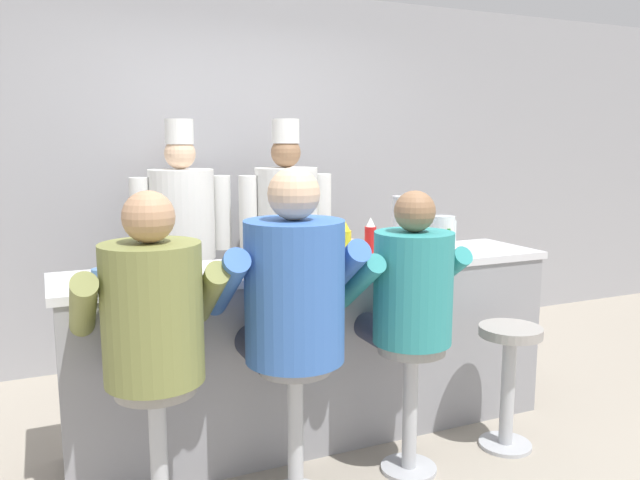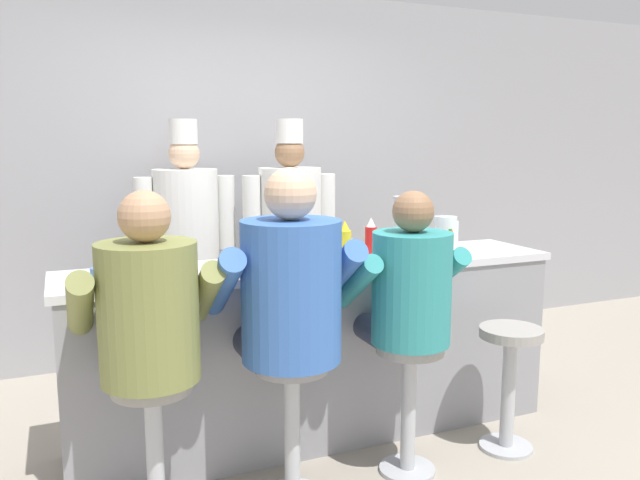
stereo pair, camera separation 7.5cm
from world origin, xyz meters
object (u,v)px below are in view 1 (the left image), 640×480
Objects in this scene: hot_sauce_bottle_orange at (448,242)px; coffee_mug_tan at (349,248)px; cereal_bowl at (320,255)px; mustard_bottle_yellow at (345,244)px; diner_seated_teal at (409,296)px; cook_in_whites_far at (287,232)px; cup_stack_steel at (399,224)px; diner_seated_olive at (152,322)px; water_pitcher_clear at (443,233)px; breakfast_plate at (275,267)px; coffee_mug_blue at (104,278)px; napkin_dispenser_chrome at (424,243)px; empty_stool_round at (509,367)px; ketchup_bottle_red at (370,240)px; diner_seated_blue at (291,298)px; cook_in_whites_near at (183,236)px.

hot_sauce_bottle_orange reaches higher than coffee_mug_tan.
mustard_bottle_yellow is at bearing -65.81° from cereal_bowl.
cook_in_whites_far is (0.00, 1.63, 0.09)m from diner_seated_teal.
diner_seated_olive is at bearing -158.65° from cup_stack_steel.
breakfast_plate is at bearing -173.27° from water_pitcher_clear.
coffee_mug_blue is at bearing -178.23° from mustard_bottle_yellow.
water_pitcher_clear is 1.54× the size of napkin_dispenser_chrome.
hot_sauce_bottle_orange is at bearing -110.49° from water_pitcher_clear.
hot_sauce_bottle_orange is 0.14m from napkin_dispenser_chrome.
diner_seated_teal is at bearing -140.84° from hot_sauce_bottle_orange.
empty_stool_round is (0.60, -0.03, -0.43)m from diner_seated_teal.
coffee_mug_tan is at bearing -92.15° from cook_in_whites_far.
cup_stack_steel reaches higher than ketchup_bottle_red.
diner_seated_olive reaches higher than empty_stool_round.
diner_seated_blue is (-0.39, -0.56, -0.07)m from cereal_bowl.
cook_in_whites_near is at bearing 119.27° from ketchup_bottle_red.
coffee_mug_tan reaches higher than breakfast_plate.
cup_stack_steel reaches higher than empty_stool_round.
empty_stool_round is 1.84m from cook_in_whites_far.
coffee_mug_tan is at bearing 137.07° from empty_stool_round.
cook_in_whites_near reaches higher than diner_seated_olive.
ketchup_bottle_red is at bearing -53.90° from coffee_mug_tan.
cup_stack_steel is 0.70m from diner_seated_teal.
ketchup_bottle_red is at bearing 20.25° from diner_seated_olive.
napkin_dispenser_chrome is (0.09, -0.12, -0.10)m from cup_stack_steel.
cereal_bowl is at bearing 26.84° from breakfast_plate.
cereal_bowl is at bearing 55.26° from diner_seated_blue.
napkin_dispenser_chrome reaches higher than coffee_mug_blue.
cereal_bowl is (-0.07, 0.16, -0.08)m from mustard_bottle_yellow.
napkin_dispenser_chrome is 0.80m from empty_stool_round.
coffee_mug_blue is at bearing 164.52° from diner_seated_teal.
diner_seated_blue is (-0.46, -0.40, -0.15)m from mustard_bottle_yellow.
cook_in_whites_far is at bearing 43.12° from coffee_mug_blue.
cook_in_whites_near reaches higher than coffee_mug_tan.
coffee_mug_blue is at bearing -177.55° from breakfast_plate.
diner_seated_teal is 1.91m from cook_in_whites_near.
diner_seated_blue is at bearing 178.19° from empty_stool_round.
hot_sauce_bottle_orange is 1.86m from coffee_mug_blue.
breakfast_plate is 1.90× the size of napkin_dispenser_chrome.
coffee_mug_tan is at bearing 93.94° from diner_seated_teal.
ketchup_bottle_red is at bearing -171.69° from water_pitcher_clear.
cook_in_whites_near is at bearing 129.91° from cup_stack_steel.
cook_in_whites_near is (0.50, 1.77, 0.07)m from diner_seated_olive.
hot_sauce_bottle_orange is 0.08× the size of cook_in_whites_near.
empty_stool_round is at bearing -80.62° from hot_sauce_bottle_orange.
napkin_dispenser_chrome is at bearing 5.90° from mustard_bottle_yellow.
napkin_dispenser_chrome is at bearing 0.74° from ketchup_bottle_red.
coffee_mug_blue is 0.08× the size of cook_in_whites_far.
cook_in_whites_near is (-1.08, 1.31, -0.07)m from napkin_dispenser_chrome.
hot_sauce_bottle_orange is 1.20m from diner_seated_blue.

